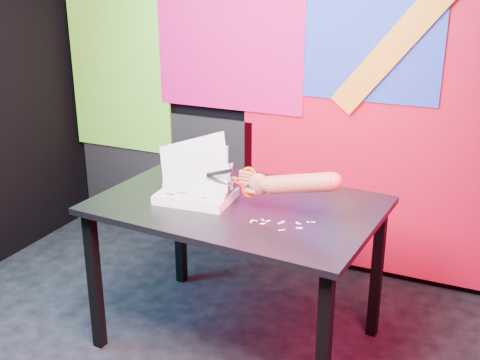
% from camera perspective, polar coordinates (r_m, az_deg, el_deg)
% --- Properties ---
extents(room, '(3.01, 3.01, 2.71)m').
position_cam_1_polar(room, '(2.28, -11.25, 8.16)').
color(room, '#27262B').
rests_on(room, ground).
extents(backdrop, '(2.88, 0.05, 2.08)m').
position_cam_1_polar(backdrop, '(3.61, 3.53, 6.40)').
color(backdrop, red).
rests_on(backdrop, ground).
extents(work_table, '(1.34, 0.94, 0.75)m').
position_cam_1_polar(work_table, '(2.83, -0.20, -3.66)').
color(work_table, black).
rests_on(work_table, ground).
extents(printout_stack, '(0.41, 0.28, 0.33)m').
position_cam_1_polar(printout_stack, '(2.82, -4.21, -1.30)').
color(printout_stack, white).
rests_on(printout_stack, work_table).
extents(scissors, '(0.26, 0.02, 0.15)m').
position_cam_1_polar(scissors, '(2.68, 0.53, -0.18)').
color(scissors, '#AEAFB9').
rests_on(scissors, printout_stack).
extents(hand_forearm, '(0.46, 0.10, 0.16)m').
position_cam_1_polar(hand_forearm, '(2.58, 5.09, -0.32)').
color(hand_forearm, '#934E42').
rests_on(hand_forearm, work_table).
extents(paper_clippings, '(0.26, 0.15, 0.00)m').
position_cam_1_polar(paper_clippings, '(2.58, 3.82, -4.12)').
color(paper_clippings, white).
rests_on(paper_clippings, work_table).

